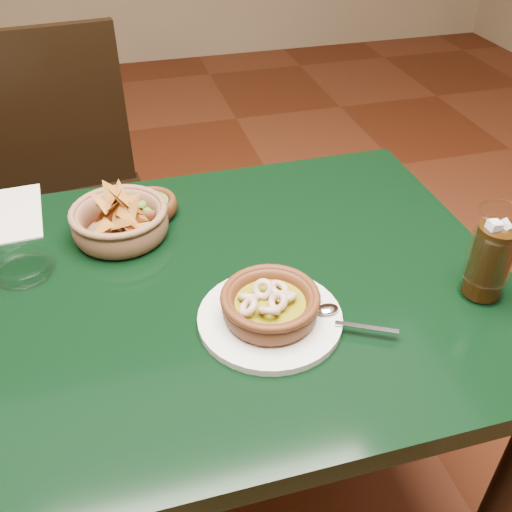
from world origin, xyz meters
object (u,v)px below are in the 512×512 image
object	(u,v)px
dining_chair	(68,200)
cola_drink	(492,255)
dining_table	(181,329)
shrimp_plate	(270,308)
chip_basket	(120,221)

from	to	relation	value
dining_chair	cola_drink	distance (m)	1.17
dining_table	shrimp_plate	bearing A→B (deg)	-41.98
dining_table	shrimp_plate	size ratio (longest dim) A/B	3.91
chip_basket	cola_drink	xyz separation A→B (m)	(0.59, -0.34, 0.05)
chip_basket	dining_table	bearing A→B (deg)	-67.77
dining_chair	cola_drink	world-z (taller)	dining_chair
dining_table	cola_drink	distance (m)	0.56
cola_drink	shrimp_plate	bearing A→B (deg)	175.44
shrimp_plate	dining_table	bearing A→B (deg)	138.02
chip_basket	cola_drink	bearing A→B (deg)	-30.26
dining_chair	shrimp_plate	bearing A→B (deg)	-67.05
dining_chair	cola_drink	bearing A→B (deg)	-49.87
shrimp_plate	cola_drink	world-z (taller)	cola_drink
cola_drink	dining_chair	bearing A→B (deg)	130.13
dining_table	chip_basket	world-z (taller)	chip_basket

